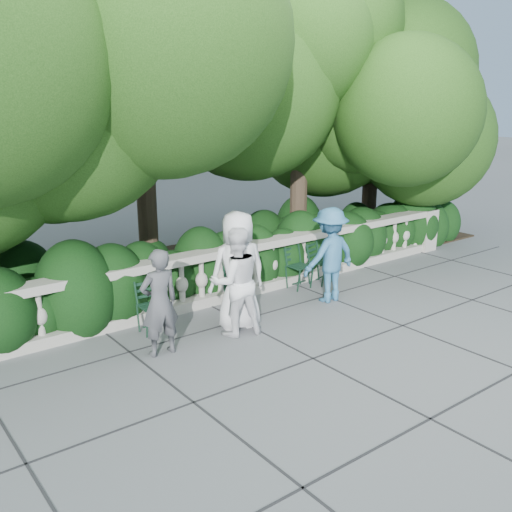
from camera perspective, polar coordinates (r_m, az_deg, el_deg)
ground at (r=9.32m, az=3.77°, el=-7.26°), size 90.00×90.00×0.00m
balustrade at (r=10.49m, az=-2.66°, el=-1.76°), size 12.00×0.44×1.00m
shrub_hedge at (r=11.60m, az=-6.03°, el=-2.63°), size 15.00×2.60×1.70m
tree_canopy at (r=11.55m, az=-4.11°, el=17.30°), size 15.04×6.52×6.78m
chair_b at (r=9.20m, az=-9.81°, el=-7.79°), size 0.46×0.50×0.84m
chair_c at (r=11.13m, az=4.83°, el=-3.39°), size 0.47×0.50×0.84m
chair_d at (r=10.19m, az=-1.26°, el=-5.17°), size 0.45×0.49×0.84m
chair_f at (r=11.48m, az=7.06°, el=-2.85°), size 0.56×0.58×0.84m
person_businessman at (r=9.04m, az=-1.80°, el=-1.48°), size 1.04×0.79×1.92m
person_woman_grey at (r=8.26m, az=-9.64°, el=-4.62°), size 0.59×0.39×1.59m
person_casual_man at (r=8.83m, az=-2.03°, el=-2.57°), size 0.98×0.86×1.73m
person_older_blue at (r=10.36m, az=7.38°, el=0.10°), size 1.13×0.66×1.73m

